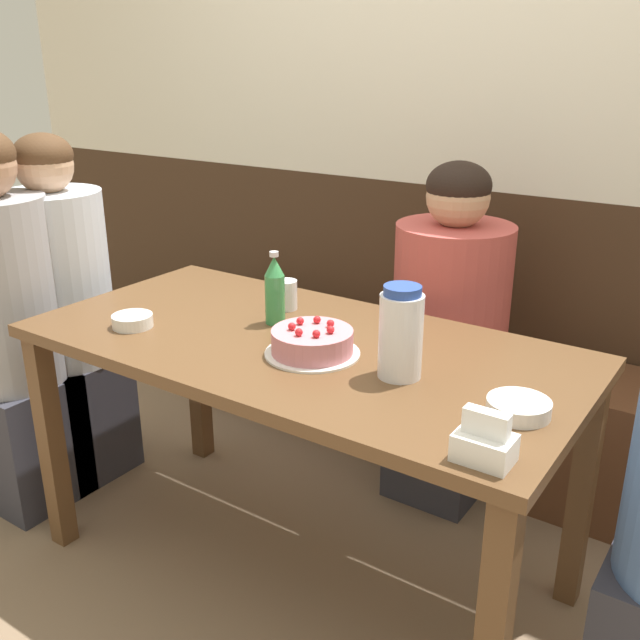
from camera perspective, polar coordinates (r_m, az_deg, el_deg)
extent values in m
plane|color=#846B51|center=(2.31, -1.47, -19.09)|extent=(12.00, 12.00, 0.00)
cube|color=#3D2819|center=(2.87, 10.75, 0.39)|extent=(4.80, 0.04, 1.01)
cube|color=#56331E|center=(2.79, 8.53, -6.11)|extent=(2.13, 0.38, 0.47)
cube|color=brown|center=(1.93, -1.66, -2.11)|extent=(1.52, 0.75, 0.03)
cube|color=brown|center=(2.36, -20.70, -9.16)|extent=(0.06, 0.06, 0.71)
cube|color=brown|center=(2.73, -9.71, -3.98)|extent=(0.06, 0.06, 0.71)
cube|color=brown|center=(2.11, 20.21, -12.76)|extent=(0.06, 0.06, 0.71)
cylinder|color=white|center=(1.83, -0.62, -2.67)|extent=(0.25, 0.25, 0.01)
cylinder|color=#C67A84|center=(1.82, -0.63, -1.71)|extent=(0.21, 0.21, 0.06)
sphere|color=red|center=(1.76, -0.30, -1.11)|extent=(0.02, 0.02, 0.02)
sphere|color=red|center=(1.78, 0.84, -0.79)|extent=(0.02, 0.02, 0.02)
sphere|color=red|center=(1.83, 0.84, -0.28)|extent=(0.02, 0.02, 0.02)
sphere|color=red|center=(1.85, -0.24, 0.03)|extent=(0.02, 0.02, 0.02)
sphere|color=red|center=(1.84, -1.60, -0.07)|extent=(0.02, 0.02, 0.02)
sphere|color=red|center=(1.81, -2.27, -0.52)|extent=(0.02, 0.02, 0.02)
sphere|color=red|center=(1.77, -1.70, -0.98)|extent=(0.02, 0.02, 0.02)
cylinder|color=white|center=(1.68, 6.47, -1.30)|extent=(0.10, 0.10, 0.20)
cylinder|color=#28479E|center=(1.65, 6.63, 2.36)|extent=(0.09, 0.09, 0.02)
cylinder|color=#388E4C|center=(2.03, -3.62, 1.65)|extent=(0.06, 0.06, 0.14)
cone|color=#388E4C|center=(2.00, -3.68, 4.33)|extent=(0.06, 0.06, 0.06)
cylinder|color=silver|center=(1.99, -3.71, 5.29)|extent=(0.03, 0.03, 0.01)
cube|color=white|center=(1.40, 13.00, -9.93)|extent=(0.11, 0.08, 0.05)
cube|color=white|center=(1.37, 13.17, -8.04)|extent=(0.09, 0.03, 0.05)
cylinder|color=white|center=(2.08, -14.77, -0.06)|extent=(0.11, 0.11, 0.04)
cylinder|color=white|center=(1.59, 15.60, -6.75)|extent=(0.14, 0.14, 0.03)
cylinder|color=silver|center=(2.15, -2.73, 2.03)|extent=(0.07, 0.07, 0.09)
cube|color=#33333D|center=(2.81, -18.87, -7.09)|extent=(0.34, 0.30, 0.45)
cylinder|color=silver|center=(2.62, -20.16, 3.17)|extent=(0.35, 0.35, 0.60)
sphere|color=tan|center=(2.54, -21.22, 11.47)|extent=(0.19, 0.19, 0.19)
ellipsoid|color=#4C331E|center=(2.54, -21.32, 12.21)|extent=(0.19, 0.19, 0.14)
cube|color=#33333D|center=(2.58, 9.75, -8.77)|extent=(0.30, 0.34, 0.45)
cylinder|color=#BC4C47|center=(2.38, 10.44, 1.43)|extent=(0.38, 0.38, 0.52)
sphere|color=tan|center=(2.30, 10.99, 9.68)|extent=(0.20, 0.20, 0.20)
ellipsoid|color=black|center=(2.29, 11.05, 10.54)|extent=(0.20, 0.20, 0.15)
cube|color=#33333D|center=(2.70, -22.54, -8.72)|extent=(0.34, 0.30, 0.45)
cylinder|color=#99999E|center=(2.50, -24.16, 2.02)|extent=(0.35, 0.35, 0.61)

